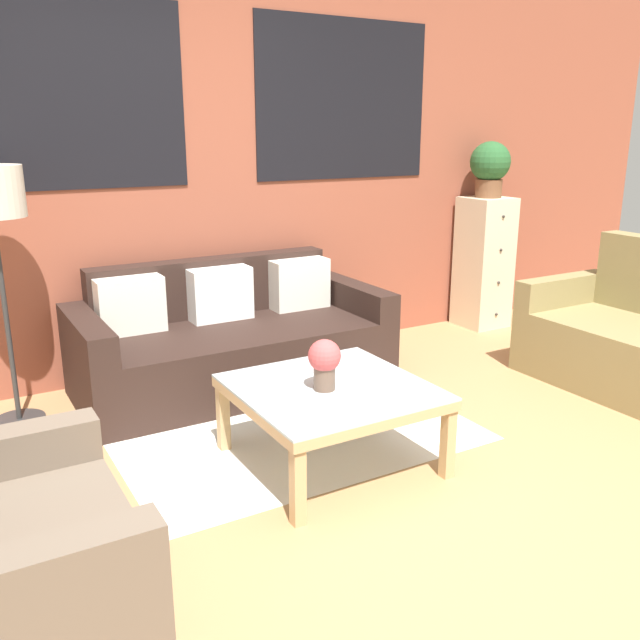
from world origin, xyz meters
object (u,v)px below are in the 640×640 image
object	(u,v)px
drawer_cabinet	(484,263)
potted_plant	(490,166)
flower_vase	(324,361)
coffee_table	(331,397)
couch_dark	(231,342)

from	to	relation	value
drawer_cabinet	potted_plant	bearing A→B (deg)	90.00
drawer_cabinet	flower_vase	world-z (taller)	drawer_cabinet
coffee_table	drawer_cabinet	xyz separation A→B (m)	(2.36, 1.47, 0.19)
drawer_cabinet	potted_plant	world-z (taller)	potted_plant
coffee_table	flower_vase	bearing A→B (deg)	-155.99
couch_dark	flower_vase	xyz separation A→B (m)	(-0.05, -1.27, 0.26)
couch_dark	flower_vase	size ratio (longest dim) A/B	7.89
couch_dark	potted_plant	size ratio (longest dim) A/B	4.43
couch_dark	potted_plant	bearing A→B (deg)	5.43
coffee_table	drawer_cabinet	bearing A→B (deg)	31.92
couch_dark	coffee_table	world-z (taller)	couch_dark
couch_dark	coffee_table	size ratio (longest dim) A/B	2.21
potted_plant	flower_vase	size ratio (longest dim) A/B	1.78
potted_plant	flower_vase	distance (m)	2.94
flower_vase	couch_dark	bearing A→B (deg)	87.60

